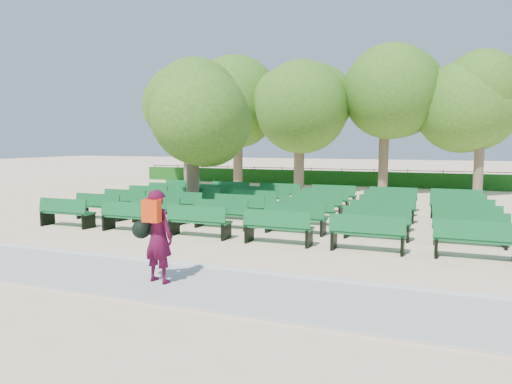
% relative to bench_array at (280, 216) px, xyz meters
% --- Properties ---
extents(ground, '(120.00, 120.00, 0.00)m').
position_rel_bench_array_xyz_m(ground, '(-1.31, -0.47, -0.10)').
color(ground, beige).
extents(paving, '(30.00, 2.20, 0.06)m').
position_rel_bench_array_xyz_m(paving, '(-1.31, -7.87, -0.07)').
color(paving, '#B1B1AC').
rests_on(paving, ground).
extents(curb, '(30.00, 0.12, 0.10)m').
position_rel_bench_array_xyz_m(curb, '(-1.31, -6.72, -0.05)').
color(curb, silver).
rests_on(curb, ground).
extents(hedge, '(26.00, 0.70, 0.90)m').
position_rel_bench_array_xyz_m(hedge, '(-1.31, 13.53, 0.35)').
color(hedge, '#164F15').
rests_on(hedge, ground).
extents(fence, '(26.00, 0.10, 1.02)m').
position_rel_bench_array_xyz_m(fence, '(-1.31, 13.93, -0.10)').
color(fence, black).
rests_on(fence, ground).
extents(tree_line, '(21.80, 6.80, 7.04)m').
position_rel_bench_array_xyz_m(tree_line, '(-1.31, 9.53, -0.10)').
color(tree_line, '#3F721E').
rests_on(tree_line, ground).
extents(bench_array, '(1.86, 0.62, 1.16)m').
position_rel_bench_array_xyz_m(bench_array, '(0.00, 0.00, 0.00)').
color(bench_array, '#105B28').
rests_on(bench_array, ground).
extents(tree_among, '(3.72, 3.72, 5.43)m').
position_rel_bench_array_xyz_m(tree_among, '(-3.67, 0.37, 3.63)').
color(tree_among, brown).
rests_on(tree_among, ground).
extents(person, '(0.87, 0.55, 1.77)m').
position_rel_bench_array_xyz_m(person, '(0.12, -8.01, 0.88)').
color(person, '#470A25').
rests_on(person, ground).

